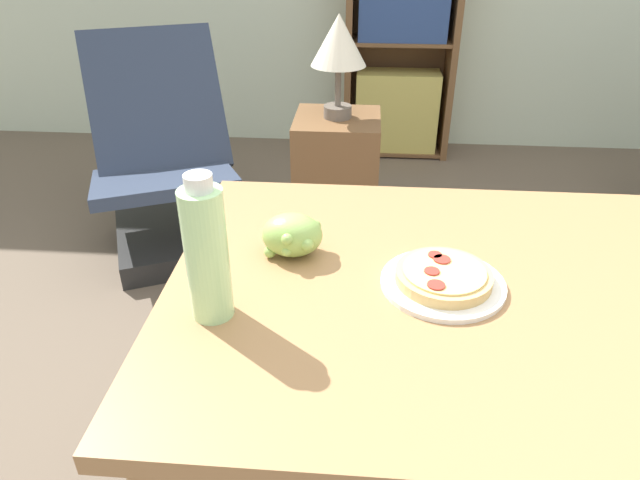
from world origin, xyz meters
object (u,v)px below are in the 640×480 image
Objects in this scene: pizza_on_plate at (443,279)px; drink_bottle at (207,253)px; table_lamp at (339,45)px; grape_bunch at (292,235)px; lounge_chair_near at (169,184)px; side_table at (336,187)px; bookshelf at (400,50)px.

drink_bottle is at bearing -164.19° from pizza_on_plate.
table_lamp is at bearing 101.00° from pizza_on_plate.
grape_bunch is 0.13× the size of lounge_chair_near.
side_table is at bearing 0.00° from table_lamp.
lounge_chair_near is 0.73m from side_table.
bookshelf reaches higher than grape_bunch.
lounge_chair_near is at bearing -179.99° from side_table.
side_table is (-0.29, -1.20, -0.31)m from bookshelf.
grape_bunch is at bearing 162.89° from pizza_on_plate.
drink_bottle is at bearing -95.29° from table_lamp.
drink_bottle is 0.19× the size of bookshelf.
lounge_chair_near is at bearing 112.42° from drink_bottle.
drink_bottle reaches higher than lounge_chair_near.
grape_bunch is at bearing -97.44° from bookshelf.
lounge_chair_near is at bearing -179.99° from table_lamp.
bookshelf is at bearing 26.22° from lounge_chair_near.
side_table is 0.58m from table_lamp.
drink_bottle reaches higher than table_lamp.
table_lamp is at bearing 84.71° from drink_bottle.
side_table is (0.13, 1.44, -0.56)m from drink_bottle.
lounge_chair_near is 0.94m from table_lamp.
lounge_chair_near is 1.61m from bookshelf.
bookshelf is at bearing 82.56° from grape_bunch.
bookshelf reaches higher than side_table.
lounge_chair_near is (-0.98, 1.33, -0.47)m from pizza_on_plate.
bookshelf reaches higher than table_lamp.
bookshelf is (0.32, 2.44, -0.17)m from grape_bunch.
drink_bottle is at bearing -119.14° from grape_bunch.
side_table is at bearing 88.93° from grape_bunch.
table_lamp is (0.73, 0.00, 0.59)m from lounge_chair_near.
grape_bunch is 1.51m from lounge_chair_near.
grape_bunch is 0.47× the size of drink_bottle.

